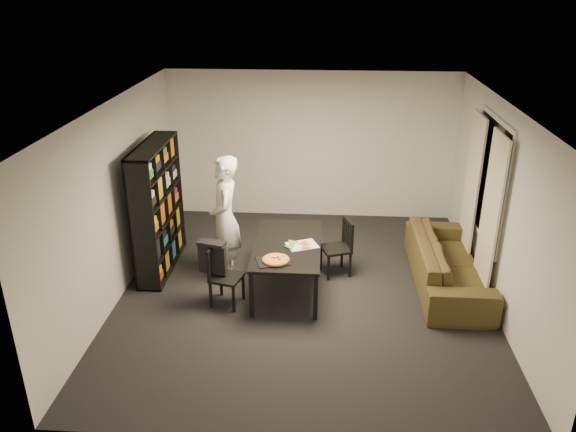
# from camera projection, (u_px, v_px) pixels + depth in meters

# --- Properties ---
(room) EXTENTS (5.01, 5.51, 2.61)m
(room) POSITION_uv_depth(u_px,v_px,m) (305.00, 205.00, 7.29)
(room) COLOR black
(room) RESTS_ON ground
(window_pane) EXTENTS (0.02, 1.40, 1.60)m
(window_pane) POSITION_uv_depth(u_px,v_px,m) (490.00, 180.00, 7.61)
(window_pane) COLOR black
(window_pane) RESTS_ON room
(window_frame) EXTENTS (0.03, 1.52, 1.72)m
(window_frame) POSITION_uv_depth(u_px,v_px,m) (489.00, 180.00, 7.61)
(window_frame) COLOR white
(window_frame) RESTS_ON room
(curtain_left) EXTENTS (0.03, 0.70, 2.25)m
(curtain_left) POSITION_uv_depth(u_px,v_px,m) (490.00, 218.00, 7.27)
(curtain_left) COLOR silver
(curtain_left) RESTS_ON room
(curtain_right) EXTENTS (0.03, 0.70, 2.25)m
(curtain_right) POSITION_uv_depth(u_px,v_px,m) (471.00, 190.00, 8.23)
(curtain_right) COLOR silver
(curtain_right) RESTS_ON room
(bookshelf) EXTENTS (0.35, 1.50, 1.90)m
(bookshelf) POSITION_uv_depth(u_px,v_px,m) (158.00, 208.00, 8.11)
(bookshelf) COLOR black
(bookshelf) RESTS_ON room
(dining_table) EXTENTS (0.90, 1.63, 0.68)m
(dining_table) POSITION_uv_depth(u_px,v_px,m) (288.00, 248.00, 7.68)
(dining_table) COLOR black
(dining_table) RESTS_ON room
(chair_left) EXTENTS (0.46, 0.46, 0.82)m
(chair_left) POSITION_uv_depth(u_px,v_px,m) (221.00, 271.00, 7.37)
(chair_left) COLOR black
(chair_left) RESTS_ON room
(chair_right) EXTENTS (0.50, 0.50, 0.84)m
(chair_right) POSITION_uv_depth(u_px,v_px,m) (341.00, 243.00, 8.13)
(chair_right) COLOR black
(chair_right) RESTS_ON room
(draped_jacket) EXTENTS (0.39, 0.25, 0.45)m
(draped_jacket) POSITION_uv_depth(u_px,v_px,m) (212.00, 256.00, 7.32)
(draped_jacket) COLOR black
(draped_jacket) RESTS_ON chair_left
(person) EXTENTS (0.56, 0.73, 1.81)m
(person) POSITION_uv_depth(u_px,v_px,m) (225.00, 218.00, 7.90)
(person) COLOR white
(person) RESTS_ON room
(baking_tray) EXTENTS (0.48, 0.43, 0.01)m
(baking_tray) POSITION_uv_depth(u_px,v_px,m) (273.00, 261.00, 7.18)
(baking_tray) COLOR black
(baking_tray) RESTS_ON dining_table
(pepperoni_pizza) EXTENTS (0.35, 0.35, 0.03)m
(pepperoni_pizza) POSITION_uv_depth(u_px,v_px,m) (276.00, 260.00, 7.17)
(pepperoni_pizza) COLOR #97562B
(pepperoni_pizza) RESTS_ON dining_table
(kitchen_towel) EXTENTS (0.49, 0.43, 0.01)m
(kitchen_towel) POSITION_uv_depth(u_px,v_px,m) (302.00, 245.00, 7.61)
(kitchen_towel) COLOR white
(kitchen_towel) RESTS_ON dining_table
(pizza_slices) EXTENTS (0.42, 0.37, 0.01)m
(pizza_slices) POSITION_uv_depth(u_px,v_px,m) (298.00, 245.00, 7.59)
(pizza_slices) COLOR gold
(pizza_slices) RESTS_ON dining_table
(sofa) EXTENTS (0.89, 2.29, 0.67)m
(sofa) POSITION_uv_depth(u_px,v_px,m) (448.00, 263.00, 7.88)
(sofa) COLOR #433D1B
(sofa) RESTS_ON room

